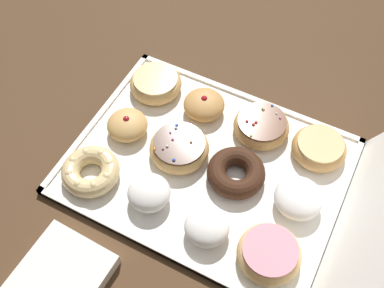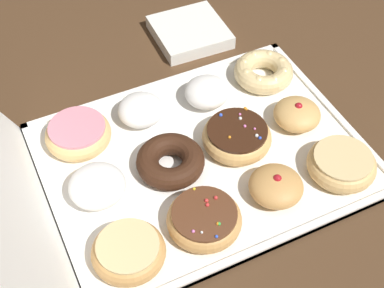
{
  "view_description": "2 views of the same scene",
  "coord_description": "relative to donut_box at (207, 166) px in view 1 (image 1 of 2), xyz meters",
  "views": [
    {
      "loc": [
        0.46,
        0.2,
        0.82
      ],
      "look_at": [
        -0.02,
        -0.04,
        0.04
      ],
      "focal_mm": 44.48,
      "sensor_mm": 36.0,
      "label": 1
    },
    {
      "loc": [
        -0.55,
        0.28,
        0.74
      ],
      "look_at": [
        -0.01,
        0.03,
        0.06
      ],
      "focal_mm": 52.3,
      "sensor_mm": 36.0,
      "label": 2
    }
  ],
  "objects": [
    {
      "name": "napkin_stack",
      "position": [
        0.32,
        -0.12,
        0.01
      ],
      "size": [
        0.15,
        0.15,
        0.03
      ],
      "primitive_type": "cube",
      "rotation": [
        0.0,
        0.0,
        -0.03
      ],
      "color": "white",
      "rests_on": "ground"
    },
    {
      "name": "sprinkle_donut_6",
      "position": [
        -0.13,
        0.06,
        0.02
      ],
      "size": [
        0.12,
        0.12,
        0.04
      ],
      "color": "tan",
      "rests_on": "donut_box"
    },
    {
      "name": "jelly_filled_donut_1",
      "position": [
        -0.0,
        -0.18,
        0.03
      ],
      "size": [
        0.08,
        0.08,
        0.05
      ],
      "color": "tan",
      "rests_on": "donut_box"
    },
    {
      "name": "glazed_ring_donut_9",
      "position": [
        -0.13,
        0.19,
        0.02
      ],
      "size": [
        0.11,
        0.11,
        0.04
      ],
      "color": "tan",
      "rests_on": "donut_box"
    },
    {
      "name": "powdered_filled_donut_5",
      "position": [
        0.12,
        -0.06,
        0.03
      ],
      "size": [
        0.08,
        0.08,
        0.05
      ],
      "color": "white",
      "rests_on": "donut_box"
    },
    {
      "name": "cruller_donut_2",
      "position": [
        0.13,
        -0.19,
        0.02
      ],
      "size": [
        0.11,
        0.11,
        0.04
      ],
      "color": "#EACC8C",
      "rests_on": "donut_box"
    },
    {
      "name": "jelly_filled_donut_3",
      "position": [
        -0.12,
        -0.07,
        0.03
      ],
      "size": [
        0.09,
        0.09,
        0.05
      ],
      "color": "tan",
      "rests_on": "donut_box"
    },
    {
      "name": "sprinkle_donut_4",
      "position": [
        0.0,
        -0.06,
        0.03
      ],
      "size": [
        0.12,
        0.12,
        0.04
      ],
      "color": "tan",
      "rests_on": "donut_box"
    },
    {
      "name": "ground_plane",
      "position": [
        0.0,
        0.0,
        -0.01
      ],
      "size": [
        3.0,
        3.0,
        0.0
      ],
      "primitive_type": "plane",
      "color": "#4C331E"
    },
    {
      "name": "powdered_filled_donut_10",
      "position": [
        -0.0,
        0.19,
        0.03
      ],
      "size": [
        0.09,
        0.09,
        0.05
      ],
      "color": "white",
      "rests_on": "donut_box"
    },
    {
      "name": "glazed_ring_donut_0",
      "position": [
        -0.13,
        -0.19,
        0.02
      ],
      "size": [
        0.11,
        0.11,
        0.04
      ],
      "color": "#E5B770",
      "rests_on": "donut_box"
    },
    {
      "name": "chocolate_cake_ring_donut_7",
      "position": [
        -0.0,
        0.06,
        0.02
      ],
      "size": [
        0.11,
        0.11,
        0.04
      ],
      "color": "#381E11",
      "rests_on": "donut_box"
    },
    {
      "name": "donut_box",
      "position": [
        0.0,
        0.0,
        0.0
      ],
      "size": [
        0.41,
        0.53,
        0.01
      ],
      "color": "white",
      "rests_on": "ground"
    },
    {
      "name": "powdered_filled_donut_8",
      "position": [
        0.13,
        0.06,
        0.03
      ],
      "size": [
        0.08,
        0.08,
        0.05
      ],
      "color": "white",
      "rests_on": "donut_box"
    },
    {
      "name": "pink_frosted_donut_11",
      "position": [
        0.12,
        0.18,
        0.03
      ],
      "size": [
        0.11,
        0.11,
        0.04
      ],
      "color": "#E5B770",
      "rests_on": "donut_box"
    }
  ]
}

